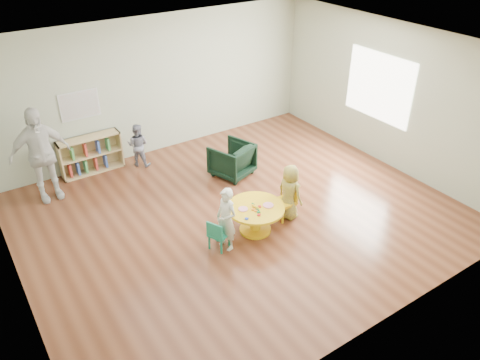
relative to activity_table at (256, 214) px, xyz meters
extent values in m
plane|color=#592E1C|center=(0.04, 0.54, -0.32)|extent=(7.00, 7.00, 0.00)
cube|color=white|center=(0.04, 0.54, 2.43)|extent=(7.00, 6.00, 0.10)
cube|color=#9DA990|center=(0.04, 3.54, 1.08)|extent=(7.00, 0.10, 2.80)
cube|color=#9DA990|center=(0.04, -2.46, 1.08)|extent=(7.00, 0.10, 2.80)
cube|color=#9DA990|center=(3.54, 0.54, 1.08)|extent=(0.10, 6.00, 2.80)
cube|color=white|center=(3.52, 0.84, 1.18)|extent=(0.02, 1.60, 1.30)
cylinder|color=yellow|center=(0.00, 0.00, -0.11)|extent=(0.17, 0.17, 0.42)
cylinder|color=yellow|center=(0.00, 0.00, -0.30)|extent=(0.52, 0.52, 0.04)
cylinder|color=yellow|center=(0.00, 0.00, 0.12)|extent=(0.93, 0.93, 0.04)
cylinder|color=pink|center=(-0.21, 0.05, 0.15)|extent=(0.15, 0.15, 0.02)
cylinder|color=pink|center=(0.19, -0.08, 0.15)|extent=(0.17, 0.17, 0.02)
cylinder|color=yellow|center=(-0.02, -0.02, 0.17)|extent=(0.06, 0.13, 0.04)
cylinder|color=#147631|center=(-0.04, -0.10, 0.17)|extent=(0.03, 0.05, 0.02)
cylinder|color=#147631|center=(0.00, 0.06, 0.17)|extent=(0.03, 0.05, 0.02)
cube|color=red|center=(0.05, -0.04, 0.15)|extent=(0.07, 0.06, 0.02)
cube|color=orange|center=(-0.07, -0.10, 0.15)|extent=(0.06, 0.06, 0.02)
cube|color=blue|center=(-0.31, -0.19, 0.15)|extent=(0.06, 0.06, 0.02)
cube|color=#147631|center=(-0.05, -0.15, 0.15)|extent=(0.06, 0.06, 0.02)
cube|color=red|center=(-0.09, -0.22, 0.15)|extent=(0.07, 0.07, 0.02)
cube|color=orange|center=(-0.08, -0.04, 0.15)|extent=(0.07, 0.07, 0.02)
cube|color=#188865|center=(-0.71, -0.04, -0.06)|extent=(0.37, 0.37, 0.04)
cube|color=#188865|center=(-0.82, -0.09, 0.08)|extent=(0.14, 0.26, 0.24)
cylinder|color=#188865|center=(-0.86, 0.01, -0.20)|extent=(0.03, 0.03, 0.24)
cylinder|color=#188865|center=(-0.77, -0.19, -0.20)|extent=(0.03, 0.03, 0.24)
cylinder|color=#188865|center=(-0.66, 0.10, -0.20)|extent=(0.03, 0.03, 0.24)
cylinder|color=#188865|center=(-0.56, -0.10, -0.20)|extent=(0.03, 0.03, 0.24)
cube|color=yellow|center=(0.62, 0.04, -0.02)|extent=(0.33, 0.33, 0.04)
cube|color=yellow|center=(0.76, 0.05, 0.15)|extent=(0.04, 0.33, 0.28)
cylinder|color=yellow|center=(0.76, -0.08, -0.18)|extent=(0.04, 0.04, 0.28)
cylinder|color=yellow|center=(0.75, 0.18, -0.18)|extent=(0.04, 0.04, 0.28)
cylinder|color=yellow|center=(0.49, -0.09, -0.18)|extent=(0.04, 0.04, 0.28)
cylinder|color=yellow|center=(0.49, 0.17, -0.18)|extent=(0.04, 0.04, 0.28)
cube|color=tan|center=(-2.14, 3.37, 0.05)|extent=(0.03, 0.30, 0.75)
cube|color=tan|center=(-0.97, 3.37, 0.05)|extent=(0.03, 0.30, 0.75)
cube|color=tan|center=(-1.56, 3.37, -0.31)|extent=(1.20, 0.30, 0.03)
cube|color=tan|center=(-1.56, 3.37, 0.41)|extent=(1.20, 0.30, 0.03)
cube|color=tan|center=(-1.56, 3.37, 0.05)|extent=(1.14, 0.28, 0.03)
cube|color=tan|center=(-1.56, 3.51, 0.05)|extent=(1.20, 0.02, 0.75)
cube|color=#BD3A32|center=(-2.01, 3.35, -0.14)|extent=(0.04, 0.18, 0.26)
cube|color=blue|center=(-1.86, 3.35, -0.14)|extent=(0.04, 0.18, 0.26)
cube|color=#4FAB56|center=(-1.71, 3.35, -0.14)|extent=(0.04, 0.18, 0.26)
cube|color=#BD3A32|center=(-1.51, 3.35, -0.14)|extent=(0.04, 0.18, 0.26)
cube|color=blue|center=(-1.31, 3.35, -0.14)|extent=(0.04, 0.18, 0.26)
cube|color=#4FAB56|center=(-1.91, 3.35, 0.20)|extent=(0.04, 0.18, 0.26)
cube|color=#BD3A32|center=(-1.66, 3.35, 0.20)|extent=(0.04, 0.18, 0.26)
cube|color=blue|center=(-1.41, 3.35, 0.20)|extent=(0.04, 0.18, 0.26)
cube|color=#4FAB56|center=(-1.21, 3.35, 0.20)|extent=(0.04, 0.18, 0.26)
cube|color=silver|center=(-1.56, 3.52, 1.03)|extent=(0.74, 0.01, 0.54)
cube|color=red|center=(-1.56, 3.52, 1.03)|extent=(0.70, 0.00, 0.50)
imported|color=black|center=(0.67, 1.73, 0.01)|extent=(0.90, 0.91, 0.66)
imported|color=silver|center=(-0.60, -0.09, 0.20)|extent=(0.31, 0.42, 1.04)
imported|color=yellow|center=(0.69, 0.01, 0.17)|extent=(0.39, 0.53, 0.98)
imported|color=#191D3E|center=(-0.68, 3.09, 0.13)|extent=(0.55, 0.54, 0.89)
imported|color=silver|center=(-2.53, 2.87, 0.55)|extent=(1.03, 0.46, 1.74)
camera|label=1|loc=(-3.60, -4.96, 4.34)|focal=35.00mm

